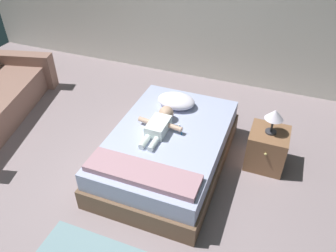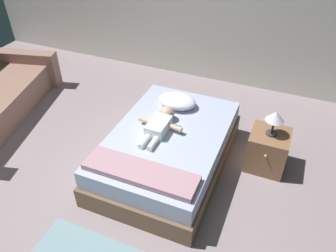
# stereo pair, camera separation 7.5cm
# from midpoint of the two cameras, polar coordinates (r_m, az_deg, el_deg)

# --- Properties ---
(ground_plane) EXTENTS (8.00, 8.00, 0.00)m
(ground_plane) POSITION_cam_midpoint_polar(r_m,az_deg,el_deg) (3.51, -8.97, -13.44)
(ground_plane) COLOR gray
(bed) EXTENTS (1.23, 1.87, 0.46)m
(bed) POSITION_cam_midpoint_polar(r_m,az_deg,el_deg) (3.73, 0.58, -4.08)
(bed) COLOR brown
(bed) RESTS_ON ground_plane
(pillow) EXTENTS (0.46, 0.33, 0.15)m
(pillow) POSITION_cam_midpoint_polar(r_m,az_deg,el_deg) (3.97, 2.17, 4.34)
(pillow) COLOR white
(pillow) RESTS_ON bed
(baby) EXTENTS (0.52, 0.67, 0.17)m
(baby) POSITION_cam_midpoint_polar(r_m,az_deg,el_deg) (3.61, -0.72, 0.44)
(baby) COLOR white
(baby) RESTS_ON bed
(toothbrush) EXTENTS (0.10, 0.15, 0.02)m
(toothbrush) POSITION_cam_midpoint_polar(r_m,az_deg,el_deg) (3.63, 2.74, -0.62)
(toothbrush) COLOR #2995ED
(toothbrush) RESTS_ON bed
(nightstand) EXTENTS (0.42, 0.45, 0.46)m
(nightstand) POSITION_cam_midpoint_polar(r_m,az_deg,el_deg) (3.89, 17.33, -4.00)
(nightstand) COLOR brown
(nightstand) RESTS_ON ground_plane
(lamp) EXTENTS (0.20, 0.20, 0.29)m
(lamp) POSITION_cam_midpoint_polar(r_m,az_deg,el_deg) (3.62, 18.62, 1.41)
(lamp) COLOR #333338
(lamp) RESTS_ON nightstand
(blanket) EXTENTS (1.10, 0.31, 0.06)m
(blanket) POSITION_cam_midpoint_polar(r_m,az_deg,el_deg) (3.11, -4.12, -8.00)
(blanket) COLOR #AE808D
(blanket) RESTS_ON bed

